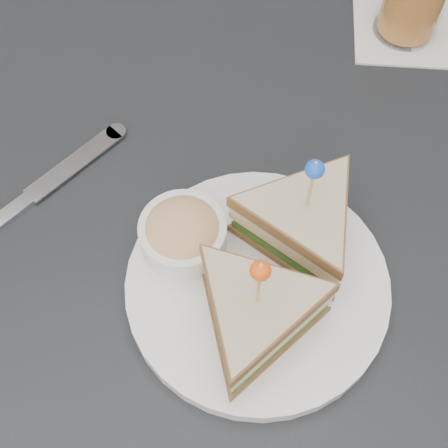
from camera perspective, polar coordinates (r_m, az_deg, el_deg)
ground_plane at (r=1.31m, az=-0.41°, el=-17.92°), size 3.50×3.50×0.00m
table at (r=0.66m, az=-0.78°, el=-6.20°), size 0.80×0.80×0.75m
plate_meal at (r=0.55m, az=3.76°, el=-4.02°), size 0.27×0.27×0.14m
cutlery_knife at (r=0.65m, az=-16.70°, el=2.84°), size 0.17×0.15×0.01m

